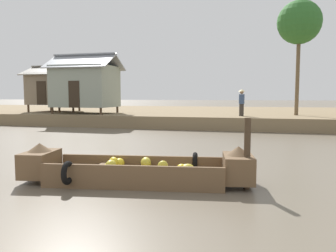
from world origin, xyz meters
TOP-DOWN VIEW (x-y plane):
  - ground_plane at (0.00, 10.00)m, footprint 300.00×300.00m
  - riverbank_strip at (0.00, 27.72)m, footprint 160.00×20.00m
  - banana_boat at (0.64, 5.63)m, footprint 5.42×2.34m
  - stilt_house_left at (-12.35, 22.14)m, footprint 3.81×3.85m
  - stilt_house_mid_left at (-8.50, 20.16)m, footprint 4.78×3.64m
  - palm_tree_near at (5.88, 21.45)m, footprint 2.75×2.75m
  - vendor_person at (2.47, 19.68)m, footprint 0.44×0.44m
  - mooring_post at (3.16, 5.77)m, footprint 0.14×0.14m

SIDE VIEW (x-z plane):
  - ground_plane at x=0.00m, z-range 0.00..0.00m
  - banana_boat at x=0.64m, z-range -0.14..0.77m
  - riverbank_strip at x=0.00m, z-range 0.00..0.78m
  - mooring_post at x=3.16m, z-range 0.00..1.56m
  - vendor_person at x=2.47m, z-range 0.87..2.53m
  - stilt_house_left at x=-12.35m, z-range 0.79..4.46m
  - stilt_house_mid_left at x=-8.50m, z-range 0.64..4.88m
  - palm_tree_near at x=5.88m, z-range 2.99..10.27m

